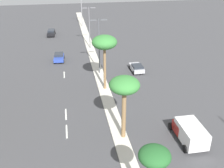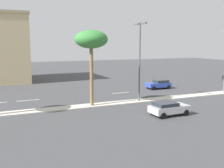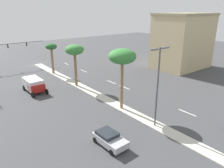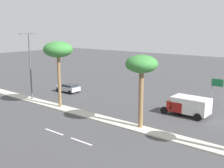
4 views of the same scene
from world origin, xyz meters
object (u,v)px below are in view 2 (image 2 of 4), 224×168
Objects in this scene: sedan_silver_front at (168,108)px; palm_tree_near at (91,41)px; street_lamp_leading at (140,56)px; sedan_blue_left at (159,84)px; commercial_building at (2,48)px.

palm_tree_near is at bearing -139.05° from sedan_silver_front.
street_lamp_leading is 2.40× the size of sedan_silver_front.
street_lamp_leading reaches higher than sedan_silver_front.
street_lamp_leading is 8.48m from sedan_silver_front.
sedan_blue_left is 16.21m from sedan_silver_front.
sedan_blue_left is (-7.23, 14.03, -6.83)m from palm_tree_near.
street_lamp_leading reaches higher than palm_tree_near.
palm_tree_near reaches higher than sedan_blue_left.
sedan_silver_front is (14.03, -8.12, -0.01)m from sedan_blue_left.
sedan_blue_left is at bearing 117.27° from palm_tree_near.
street_lamp_leading is at bearing 176.75° from sedan_silver_front.
palm_tree_near is 6.54m from street_lamp_leading.
commercial_building is at bearing -150.72° from street_lamp_leading.
commercial_building reaches higher than street_lamp_leading.
street_lamp_leading is at bearing 29.28° from commercial_building.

